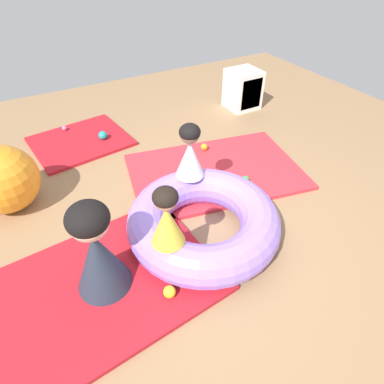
{
  "coord_description": "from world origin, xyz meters",
  "views": [
    {
      "loc": [
        -1.06,
        -1.73,
        2.16
      ],
      "look_at": [
        -0.0,
        0.16,
        0.36
      ],
      "focal_mm": 30.03,
      "sensor_mm": 36.0,
      "label": 1
    }
  ],
  "objects": [
    {
      "name": "adult_seated",
      "position": [
        -0.93,
        -0.14,
        0.43
      ],
      "size": [
        0.47,
        0.47,
        0.8
      ],
      "rotation": [
        0.0,
        0.0,
        4.86
      ],
      "color": "#232D3D",
      "rests_on": "gym_mat_near_left"
    },
    {
      "name": "play_ball_green",
      "position": [
        0.76,
        0.36,
        0.08
      ],
      "size": [
        0.08,
        0.08,
        0.08
      ],
      "primitive_type": "sphere",
      "color": "green",
      "rests_on": "gym_mat_near_right"
    },
    {
      "name": "gym_mat_far_left",
      "position": [
        -0.56,
        2.12,
        0.02
      ],
      "size": [
        1.26,
        1.13,
        0.04
      ],
      "primitive_type": "cube",
      "rotation": [
        0.0,
        0.0,
        0.13
      ],
      "color": "#B21923",
      "rests_on": "ground"
    },
    {
      "name": "exercise_ball_large",
      "position": [
        -1.45,
        1.22,
        0.33
      ],
      "size": [
        0.65,
        0.65,
        0.65
      ],
      "primitive_type": "sphere",
      "color": "orange",
      "rests_on": "ground"
    },
    {
      "name": "play_ball_red",
      "position": [
        -0.11,
        0.37,
        0.07
      ],
      "size": [
        0.07,
        0.07,
        0.07
      ],
      "primitive_type": "sphere",
      "color": "red",
      "rests_on": "gym_mat_near_right"
    },
    {
      "name": "ground_plane",
      "position": [
        0.0,
        0.0,
        0.0
      ],
      "size": [
        8.0,
        8.0,
        0.0
      ],
      "primitive_type": "plane",
      "color": "#93704C"
    },
    {
      "name": "child_in_yellow",
      "position": [
        -0.43,
        -0.24,
        0.59
      ],
      "size": [
        0.36,
        0.36,
        0.5
      ],
      "rotation": [
        0.0,
        0.0,
        2.2
      ],
      "color": "yellow",
      "rests_on": "inflatable_cushion"
    },
    {
      "name": "play_ball_yellow",
      "position": [
        -0.55,
        -0.48,
        0.09
      ],
      "size": [
        0.09,
        0.09,
        0.09
      ],
      "primitive_type": "sphere",
      "color": "yellow",
      "rests_on": "gym_mat_near_left"
    },
    {
      "name": "child_in_white",
      "position": [
        0.12,
        0.41,
        0.6
      ],
      "size": [
        0.31,
        0.31,
        0.53
      ],
      "rotation": [
        0.0,
        0.0,
        1.76
      ],
      "color": "white",
      "rests_on": "inflatable_cushion"
    },
    {
      "name": "play_ball_orange",
      "position": [
        0.71,
        1.13,
        0.08
      ],
      "size": [
        0.09,
        0.09,
        0.09
      ],
      "primitive_type": "sphere",
      "color": "orange",
      "rests_on": "gym_mat_near_right"
    },
    {
      "name": "storage_cube",
      "position": [
        1.88,
        1.95,
        0.28
      ],
      "size": [
        0.44,
        0.44,
        0.56
      ],
      "color": "white",
      "rests_on": "ground"
    },
    {
      "name": "gym_mat_near_right",
      "position": [
        0.6,
        0.71,
        0.02
      ],
      "size": [
        2.09,
        1.59,
        0.04
      ],
      "primitive_type": "cube",
      "rotation": [
        0.0,
        0.0,
        -0.2
      ],
      "color": "red",
      "rests_on": "ground"
    },
    {
      "name": "play_ball_pink",
      "position": [
        -0.68,
        2.46,
        0.07
      ],
      "size": [
        0.06,
        0.06,
        0.06
      ],
      "primitive_type": "sphere",
      "color": "pink",
      "rests_on": "gym_mat_far_left"
    },
    {
      "name": "gym_mat_near_left",
      "position": [
        -0.93,
        -0.14,
        0.02
      ],
      "size": [
        1.76,
        1.35,
        0.04
      ],
      "primitive_type": "cube",
      "rotation": [
        0.0,
        0.0,
        0.09
      ],
      "color": "#B21923",
      "rests_on": "ground"
    },
    {
      "name": "inflatable_cushion",
      "position": [
        -0.0,
        -0.04,
        0.17
      ],
      "size": [
        1.34,
        1.34,
        0.34
      ],
      "primitive_type": "torus",
      "color": "#9975EA",
      "rests_on": "ground"
    },
    {
      "name": "play_ball_teal",
      "position": [
        -0.29,
        1.99,
        0.09
      ],
      "size": [
        0.11,
        0.11,
        0.11
      ],
      "primitive_type": "sphere",
      "color": "teal",
      "rests_on": "gym_mat_far_left"
    }
  ]
}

